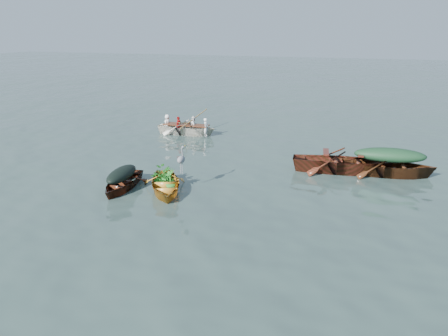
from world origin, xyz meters
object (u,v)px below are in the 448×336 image
object	(u,v)px
dark_covered_boat	(123,189)
heron	(181,164)
yellow_dinghy	(165,191)
rowed_boat	(187,135)
open_wooden_boat	(341,172)
green_tarp_boat	(388,176)

from	to	relation	value
dark_covered_boat	heron	xyz separation A→B (m)	(1.92, 0.54, 0.90)
yellow_dinghy	rowed_boat	xyz separation A→B (m)	(-2.57, 7.55, 0.00)
yellow_dinghy	open_wooden_boat	bearing A→B (deg)	8.08
yellow_dinghy	heron	bearing A→B (deg)	5.19
heron	yellow_dinghy	bearing A→B (deg)	-174.81
yellow_dinghy	green_tarp_boat	world-z (taller)	green_tarp_boat
green_tarp_boat	heron	world-z (taller)	heron
open_wooden_boat	heron	world-z (taller)	heron
green_tarp_boat	rowed_boat	distance (m)	10.09
green_tarp_boat	heron	size ratio (longest dim) A/B	4.90
open_wooden_boat	rowed_boat	xyz separation A→B (m)	(-7.85, 3.61, 0.00)
open_wooden_boat	rowed_boat	world-z (taller)	open_wooden_boat
yellow_dinghy	rowed_boat	size ratio (longest dim) A/B	0.77
rowed_boat	heron	xyz separation A→B (m)	(3.03, -7.24, 0.90)
open_wooden_boat	rowed_boat	bearing A→B (deg)	58.16
heron	rowed_boat	bearing A→B (deg)	84.09
dark_covered_boat	green_tarp_boat	world-z (taller)	green_tarp_boat
rowed_boat	heron	world-z (taller)	heron
open_wooden_boat	heron	xyz separation A→B (m)	(-4.83, -3.63, 0.90)
dark_covered_boat	open_wooden_boat	bearing A→B (deg)	25.77
rowed_boat	open_wooden_boat	bearing A→B (deg)	-115.87
dark_covered_boat	open_wooden_boat	world-z (taller)	open_wooden_boat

